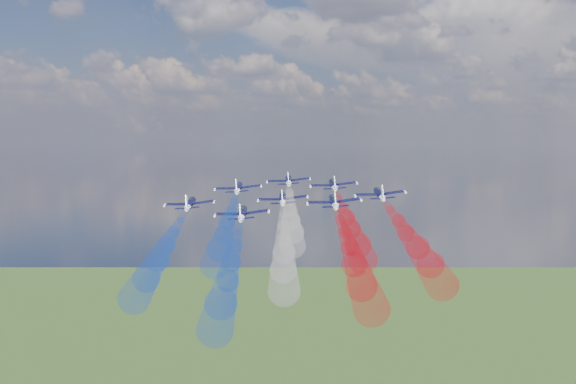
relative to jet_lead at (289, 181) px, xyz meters
The scene contains 16 objects.
jet_lead is the anchor object (origin of this frame).
trail_lead 28.82m from the jet_lead, 53.16° to the right, with size 4.12×46.71×4.12m, color white, non-canonical shape.
jet_inner_left 14.98m from the jet_lead, 97.45° to the right, with size 9.89×12.37×3.30m, color black, non-canonical shape.
trail_inner_left 40.91m from the jet_lead, 68.05° to the right, with size 4.12×46.71×4.12m, color blue, non-canonical shape.
jet_inner_right 14.17m from the jet_lead, 13.32° to the right, with size 9.89×12.37×3.30m, color black, non-canonical shape.
trail_inner_right 40.68m from the jet_lead, 40.20° to the right, with size 4.12×46.71×4.12m, color red, non-canonical shape.
jet_outer_left 27.69m from the jet_lead, 97.39° to the right, with size 9.89×12.37×3.30m, color black, non-canonical shape.
trail_outer_left 52.43m from the jet_lead, 74.82° to the right, with size 4.12×46.71×4.12m, color blue, non-canonical shape.
jet_center_third 20.01m from the jet_lead, 57.02° to the right, with size 9.89×12.37×3.30m, color black, non-canonical shape.
trail_center_third 48.80m from the jet_lead, 54.74° to the right, with size 4.12×46.71×4.12m, color white, non-canonical shape.
jet_outer_right 27.67m from the jet_lead, 15.14° to the right, with size 9.89×12.37×3.30m, color black, non-canonical shape.
trail_outer_right 53.39m from the jet_lead, 34.48° to the right, with size 4.12×46.71×4.12m, color red, non-canonical shape.
jet_rear_left 32.18m from the jet_lead, 68.64° to the right, with size 9.89×12.37×3.30m, color black, non-canonical shape.
trail_rear_left 60.45m from the jet_lead, 61.33° to the right, with size 4.12×46.71×4.12m, color blue, non-canonical shape.
jet_rear_right 31.41m from the jet_lead, 38.98° to the right, with size 9.89×12.37×3.30m, color black, non-canonical shape.
trail_rear_right 59.74m from the jet_lead, 45.74° to the right, with size 4.12×46.71×4.12m, color red, non-canonical shape.
Camera 1 is at (65.87, -110.43, 178.41)m, focal length 43.04 mm.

